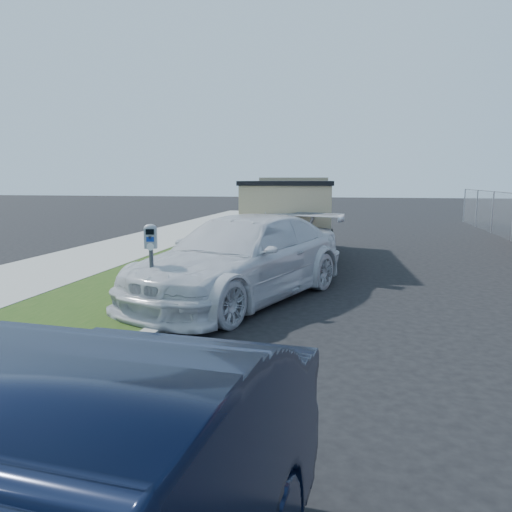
# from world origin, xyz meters

# --- Properties ---
(ground) EXTENTS (120.00, 120.00, 0.00)m
(ground) POSITION_xyz_m (0.00, 0.00, 0.00)
(ground) COLOR black
(ground) RESTS_ON ground
(streetside) EXTENTS (6.12, 50.00, 0.15)m
(streetside) POSITION_xyz_m (-5.57, 2.00, 0.07)
(streetside) COLOR gray
(streetside) RESTS_ON ground
(parking_meter) EXTENTS (0.23, 0.18, 1.47)m
(parking_meter) POSITION_xyz_m (-2.88, 0.01, 1.20)
(parking_meter) COLOR #3F4247
(parking_meter) RESTS_ON ground
(white_wagon) EXTENTS (4.09, 5.95, 1.60)m
(white_wagon) POSITION_xyz_m (-1.86, 2.04, 0.80)
(white_wagon) COLOR silver
(white_wagon) RESTS_ON ground
(dump_truck) EXTENTS (2.81, 6.19, 2.36)m
(dump_truck) POSITION_xyz_m (-1.66, 7.54, 1.33)
(dump_truck) COLOR black
(dump_truck) RESTS_ON ground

